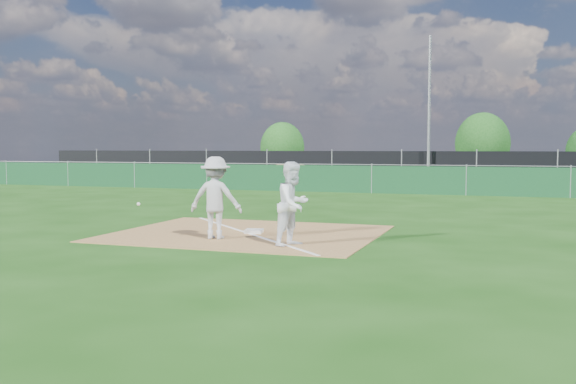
# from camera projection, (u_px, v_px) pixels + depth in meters

# --- Properties ---
(ground) EXTENTS (90.00, 90.00, 0.00)m
(ground) POSITION_uv_depth(u_px,v_px,m) (343.00, 202.00, 23.37)
(ground) COLOR #15410D
(ground) RESTS_ON ground
(infield_dirt) EXTENTS (6.00, 5.00, 0.02)m
(infield_dirt) POSITION_uv_depth(u_px,v_px,m) (247.00, 233.00, 14.90)
(infield_dirt) COLOR olive
(infield_dirt) RESTS_ON ground
(foul_line) EXTENTS (5.01, 5.01, 0.01)m
(foul_line) POSITION_uv_depth(u_px,v_px,m) (247.00, 233.00, 14.90)
(foul_line) COLOR white
(foul_line) RESTS_ON infield_dirt
(green_fence) EXTENTS (44.00, 0.05, 1.20)m
(green_fence) POSITION_uv_depth(u_px,v_px,m) (372.00, 180.00, 28.04)
(green_fence) COLOR #103C1E
(green_fence) RESTS_ON ground
(dirt_mound) EXTENTS (3.38, 2.60, 1.17)m
(dirt_mound) POSITION_uv_depth(u_px,v_px,m) (290.00, 175.00, 32.98)
(dirt_mound) COLOR #977B49
(dirt_mound) RESTS_ON ground
(black_fence) EXTENTS (46.00, 0.04, 1.80)m
(black_fence) POSITION_uv_depth(u_px,v_px,m) (401.00, 167.00, 35.55)
(black_fence) COLOR black
(black_fence) RESTS_ON ground
(parking_lot) EXTENTS (46.00, 9.00, 0.01)m
(parking_lot) POSITION_uv_depth(u_px,v_px,m) (414.00, 179.00, 40.32)
(parking_lot) COLOR black
(parking_lot) RESTS_ON ground
(light_pole) EXTENTS (0.16, 0.16, 8.00)m
(light_pole) POSITION_uv_depth(u_px,v_px,m) (429.00, 110.00, 34.56)
(light_pole) COLOR slate
(light_pole) RESTS_ON ground
(first_base) EXTENTS (0.46, 0.46, 0.08)m
(first_base) POSITION_uv_depth(u_px,v_px,m) (254.00, 231.00, 14.92)
(first_base) COLOR silver
(first_base) RESTS_ON infield_dirt
(play_at_first) EXTENTS (2.65, 0.81, 1.79)m
(play_at_first) POSITION_uv_depth(u_px,v_px,m) (216.00, 198.00, 13.92)
(play_at_first) COLOR silver
(play_at_first) RESTS_ON infield_dirt
(runner) EXTENTS (0.91, 1.02, 1.72)m
(runner) POSITION_uv_depth(u_px,v_px,m) (293.00, 204.00, 13.01)
(runner) COLOR white
(runner) RESTS_ON ground
(car_left) EXTENTS (4.70, 2.62, 1.51)m
(car_left) POSITION_uv_depth(u_px,v_px,m) (345.00, 166.00, 42.20)
(car_left) COLOR #9B9EA2
(car_left) RESTS_ON parking_lot
(car_mid) EXTENTS (4.79, 1.77, 1.57)m
(car_mid) POSITION_uv_depth(u_px,v_px,m) (382.00, 167.00, 40.15)
(car_mid) COLOR black
(car_mid) RESTS_ON parking_lot
(car_right) EXTENTS (5.41, 3.72, 1.46)m
(car_right) POSITION_uv_depth(u_px,v_px,m) (467.00, 169.00, 38.24)
(car_right) COLOR black
(car_right) RESTS_ON parking_lot
(tree_left) EXTENTS (3.26, 3.26, 3.87)m
(tree_left) POSITION_uv_depth(u_px,v_px,m) (282.00, 147.00, 47.40)
(tree_left) COLOR #382316
(tree_left) RESTS_ON ground
(tree_mid) EXTENTS (3.74, 3.74, 4.44)m
(tree_mid) POSITION_uv_depth(u_px,v_px,m) (482.00, 143.00, 44.69)
(tree_mid) COLOR #382316
(tree_mid) RESTS_ON ground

